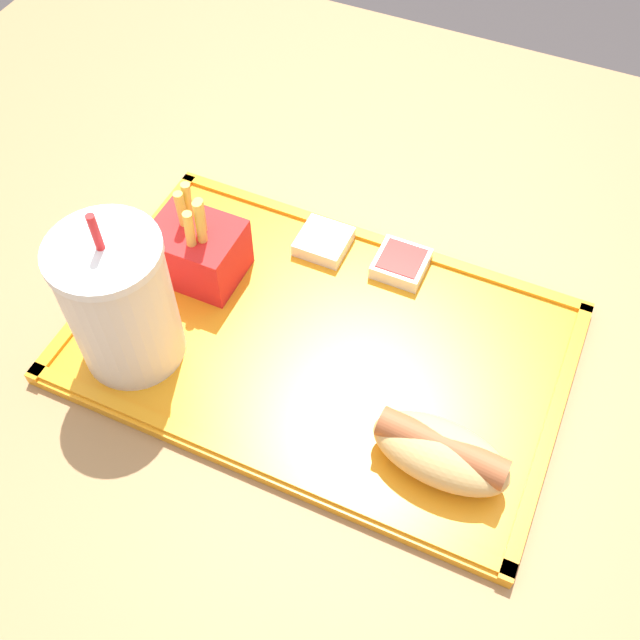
% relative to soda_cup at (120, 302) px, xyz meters
% --- Properties ---
extents(ground_plane, '(8.00, 8.00, 0.00)m').
position_rel_soda_cup_xyz_m(ground_plane, '(-0.11, -0.07, -0.86)').
color(ground_plane, '#383333').
extents(dining_table, '(1.17, 1.08, 0.78)m').
position_rel_soda_cup_xyz_m(dining_table, '(-0.11, -0.07, -0.47)').
color(dining_table, olive).
rests_on(dining_table, ground_plane).
extents(food_tray, '(0.45, 0.28, 0.01)m').
position_rel_soda_cup_xyz_m(food_tray, '(-0.15, -0.08, -0.07)').
color(food_tray, orange).
rests_on(food_tray, dining_table).
extents(soda_cup, '(0.09, 0.09, 0.17)m').
position_rel_soda_cup_xyz_m(soda_cup, '(0.00, 0.00, 0.00)').
color(soda_cup, silver).
rests_on(soda_cup, food_tray).
extents(hot_dog_far, '(0.12, 0.06, 0.04)m').
position_rel_soda_cup_xyz_m(hot_dog_far, '(-0.29, -0.00, -0.05)').
color(hot_dog_far, tan).
rests_on(hot_dog_far, food_tray).
extents(fries_carton, '(0.08, 0.07, 0.11)m').
position_rel_soda_cup_xyz_m(fries_carton, '(-0.01, -0.11, -0.04)').
color(fries_carton, red).
rests_on(fries_carton, food_tray).
extents(sauce_cup_mayo, '(0.05, 0.05, 0.02)m').
position_rel_soda_cup_xyz_m(sauce_cup_mayo, '(-0.11, -0.18, -0.06)').
color(sauce_cup_mayo, silver).
rests_on(sauce_cup_mayo, food_tray).
extents(sauce_cup_ketchup, '(0.05, 0.05, 0.02)m').
position_rel_soda_cup_xyz_m(sauce_cup_ketchup, '(-0.19, -0.19, -0.06)').
color(sauce_cup_ketchup, silver).
rests_on(sauce_cup_ketchup, food_tray).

